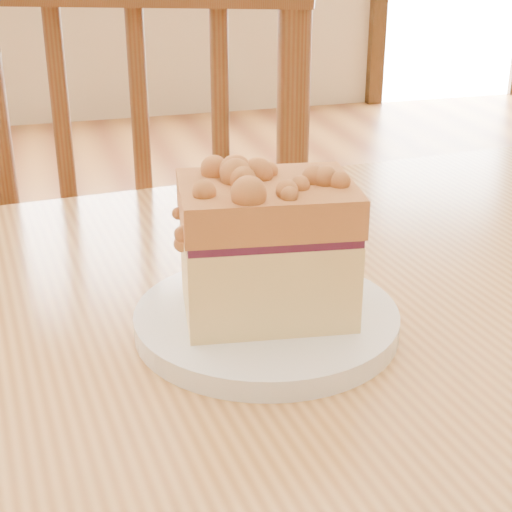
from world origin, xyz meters
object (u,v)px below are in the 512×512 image
(cafe_table_main, at_px, (427,387))
(cafe_chair_main, at_px, (175,282))
(plate, at_px, (266,321))
(cake_slice, at_px, (265,242))

(cafe_table_main, bearing_deg, cafe_chair_main, 101.08)
(cafe_chair_main, bearing_deg, plate, 109.12)
(cafe_table_main, bearing_deg, plate, -171.23)
(cafe_table_main, relative_size, cake_slice, 7.29)
(cafe_table_main, distance_m, plate, 0.22)
(cafe_chair_main, distance_m, cake_slice, 0.66)
(plate, height_order, cake_slice, cake_slice)
(cafe_table_main, height_order, cake_slice, cake_slice)
(plate, xyz_separation_m, cake_slice, (-0.00, -0.00, 0.07))
(cafe_table_main, xyz_separation_m, cake_slice, (-0.18, -0.04, 0.19))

